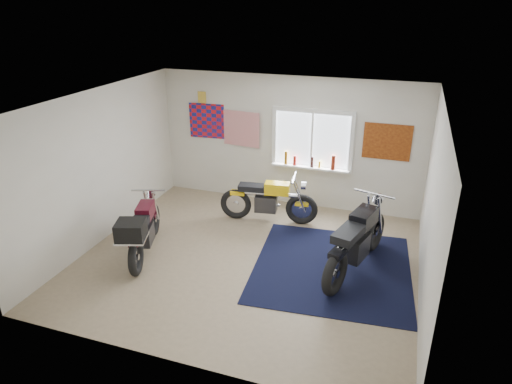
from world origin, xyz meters
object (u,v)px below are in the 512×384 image
(navy_rug, at_px, (332,268))
(yellow_triumph, at_px, (268,201))
(black_chrome_bike, at_px, (357,242))
(maroon_tourer, at_px, (142,230))

(navy_rug, distance_m, yellow_triumph, 2.04)
(black_chrome_bike, bearing_deg, navy_rug, 117.09)
(yellow_triumph, height_order, maroon_tourer, maroon_tourer)
(navy_rug, relative_size, maroon_tourer, 1.36)
(navy_rug, xyz_separation_m, yellow_triumph, (-1.51, 1.30, 0.42))
(navy_rug, xyz_separation_m, black_chrome_bike, (0.35, 0.07, 0.50))
(yellow_triumph, xyz_separation_m, black_chrome_bike, (1.86, -1.23, 0.08))
(black_chrome_bike, height_order, maroon_tourer, black_chrome_bike)
(yellow_triumph, bearing_deg, black_chrome_bike, -41.55)
(navy_rug, height_order, black_chrome_bike, black_chrome_bike)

